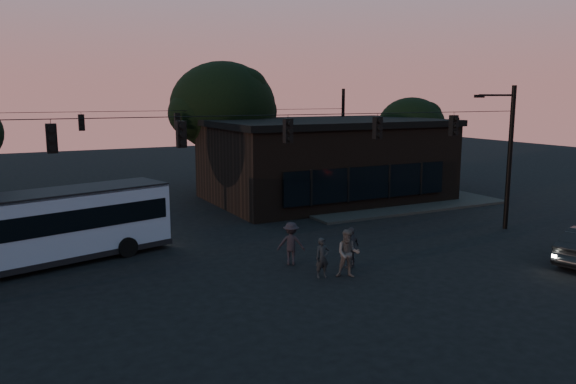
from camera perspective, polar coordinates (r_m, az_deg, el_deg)
name	(u,v)px	position (r m, az deg, el deg)	size (l,w,h in m)	color
ground	(338,289)	(20.84, 5.12, -9.83)	(120.00, 120.00, 0.00)	black
sidewalk_far_right	(377,198)	(38.61, 9.06, -0.66)	(14.00, 10.00, 0.15)	black
building	(325,159)	(38.20, 3.77, 3.33)	(15.40, 10.41, 5.40)	black
tree_behind	(223,107)	(41.21, -6.62, 8.61)	(7.60, 7.60, 9.43)	black
tree_right	(411,126)	(44.90, 12.40, 6.55)	(5.20, 5.20, 6.86)	black
signal_rig_near	(288,158)	(23.25, 0.00, 3.52)	(26.24, 0.30, 7.50)	black
signal_rig_far	(178,138)	(38.14, -11.14, 5.41)	(26.24, 0.30, 7.50)	black
bus	(39,225)	(25.21, -23.98, -3.12)	(11.18, 5.31, 3.07)	#8791AC
pedestrian_a	(322,258)	(21.90, 3.50, -6.68)	(0.57, 0.38, 1.57)	black
pedestrian_b	(348,253)	(21.98, 6.12, -6.23)	(0.92, 0.71, 1.88)	#403B3A
pedestrian_c	(351,248)	(23.14, 6.45, -5.63)	(1.01, 0.42, 1.72)	#24252C
pedestrian_d	(291,243)	(23.45, 0.32, -5.25)	(1.17, 0.67, 1.81)	black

